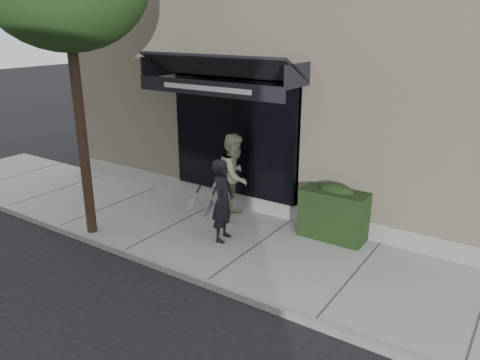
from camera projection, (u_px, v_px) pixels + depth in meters
The scene contains 7 objects.
ground at pixel (255, 252), 9.16m from camera, with size 80.00×80.00×0.00m, color black.
sidewalk at pixel (255, 249), 9.14m from camera, with size 20.00×3.00×0.12m, color gray.
curb at pixel (206, 283), 7.92m from camera, with size 20.00×0.10×0.14m, color gray.
building_facade at pixel (356, 84), 12.20m from camera, with size 14.30×8.04×5.64m.
hedge at pixel (335, 212), 9.36m from camera, with size 1.30×0.70×1.14m.
pedestrian_front at pixel (223, 201), 9.16m from camera, with size 0.83×0.91×1.67m.
pedestrian_back at pixel (235, 176), 10.28m from camera, with size 0.83×1.00×1.89m.
Camera 1 is at (4.32, -7.01, 4.27)m, focal length 35.00 mm.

